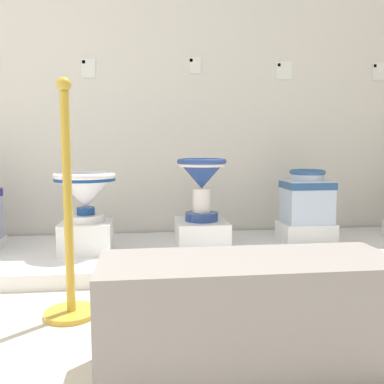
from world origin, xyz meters
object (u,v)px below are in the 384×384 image
at_px(plinth_block_squat_floral, 87,237).
at_px(plinth_block_pale_glazed, 202,233).
at_px(stanchion_post_near_left, 69,243).
at_px(plinth_block_rightmost, 306,232).
at_px(info_placard_fourth, 284,70).
at_px(antique_toilet_squat_floral, 85,190).
at_px(info_placard_third, 195,65).
at_px(museum_bench, 248,315).
at_px(info_placard_fifth, 379,71).
at_px(info_placard_second, 88,68).
at_px(antique_toilet_pale_glazed, 202,178).
at_px(antique_toilet_rightmost, 307,195).

bearing_deg(plinth_block_squat_floral, plinth_block_pale_glazed, 6.48).
relative_size(plinth_block_pale_glazed, stanchion_post_near_left, 0.36).
height_order(plinth_block_rightmost, info_placard_fourth, info_placard_fourth).
distance_m(antique_toilet_squat_floral, stanchion_post_near_left, 0.84).
height_order(info_placard_third, museum_bench, info_placard_third).
xyz_separation_m(info_placard_third, info_placard_fifth, (1.54, 0.00, -0.01)).
relative_size(plinth_block_pale_glazed, info_placard_second, 2.69).
xyz_separation_m(plinth_block_squat_floral, stanchion_post_near_left, (0.04, -0.83, 0.15)).
bearing_deg(plinth_block_pale_glazed, museum_bench, -92.12).
relative_size(plinth_block_rightmost, stanchion_post_near_left, 0.35).
height_order(plinth_block_pale_glazed, info_placard_fourth, info_placard_fourth).
relative_size(plinth_block_squat_floral, museum_bench, 0.32).
distance_m(plinth_block_pale_glazed, antique_toilet_pale_glazed, 0.39).
relative_size(info_placard_second, museum_bench, 0.14).
height_order(antique_toilet_squat_floral, plinth_block_rightmost, antique_toilet_squat_floral).
xyz_separation_m(plinth_block_squat_floral, plinth_block_pale_glazed, (0.78, 0.09, -0.01)).
bearing_deg(plinth_block_rightmost, plinth_block_pale_glazed, -177.99).
relative_size(plinth_block_rightmost, museum_bench, 0.37).
bearing_deg(plinth_block_pale_glazed, info_placard_fourth, 32.89).
bearing_deg(info_placard_second, stanchion_post_near_left, -87.37).
xyz_separation_m(info_placard_fourth, info_placard_fifth, (0.82, -0.00, 0.01)).
bearing_deg(info_placard_fourth, antique_toilet_rightmost, -85.61).
relative_size(plinth_block_rightmost, info_placard_fifth, 2.53).
distance_m(plinth_block_squat_floral, plinth_block_rightmost, 1.56).
distance_m(info_placard_fourth, info_placard_fifth, 0.82).
height_order(antique_toilet_rightmost, stanchion_post_near_left, stanchion_post_near_left).
relative_size(antique_toilet_pale_glazed, info_placard_second, 2.98).
bearing_deg(museum_bench, info_placard_fourth, 67.82).
xyz_separation_m(antique_toilet_squat_floral, info_placard_second, (-0.03, 0.57, 0.88)).
bearing_deg(antique_toilet_squat_floral, plinth_block_rightmost, 4.26).
relative_size(info_placard_third, info_placard_fifth, 0.85).
xyz_separation_m(antique_toilet_squat_floral, plinth_block_pale_glazed, (0.78, 0.09, -0.32)).
height_order(antique_toilet_pale_glazed, stanchion_post_near_left, stanchion_post_near_left).
bearing_deg(info_placard_third, antique_toilet_pale_glazed, -91.57).
bearing_deg(plinth_block_pale_glazed, info_placard_third, 88.43).
bearing_deg(info_placard_third, info_placard_fifth, 0.00).
bearing_deg(antique_toilet_rightmost, info_placard_fifth, 29.99).
relative_size(plinth_block_pale_glazed, plinth_block_rightmost, 1.05).
xyz_separation_m(info_placard_second, museum_bench, (0.75, -1.95, -1.18)).
distance_m(antique_toilet_squat_floral, antique_toilet_pale_glazed, 0.78).
bearing_deg(plinth_block_pale_glazed, info_placard_second, 149.29).
distance_m(info_placard_third, stanchion_post_near_left, 1.92).
distance_m(plinth_block_pale_glazed, museum_bench, 1.47).
bearing_deg(info_placard_second, plinth_block_squat_floral, -87.09).
distance_m(plinth_block_squat_floral, plinth_block_pale_glazed, 0.78).
bearing_deg(museum_bench, info_placard_second, 111.08).
bearing_deg(plinth_block_pale_glazed, stanchion_post_near_left, -128.97).
bearing_deg(plinth_block_rightmost, stanchion_post_near_left, -148.10).
height_order(plinth_block_pale_glazed, info_placard_third, info_placard_third).
bearing_deg(info_placard_fourth, antique_toilet_pale_glazed, -147.11).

